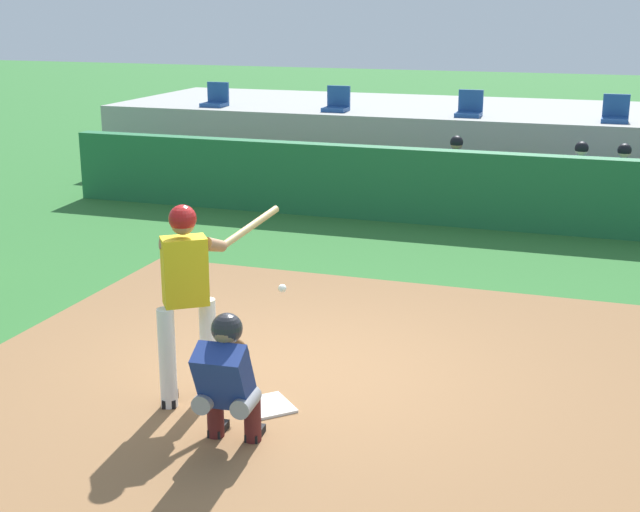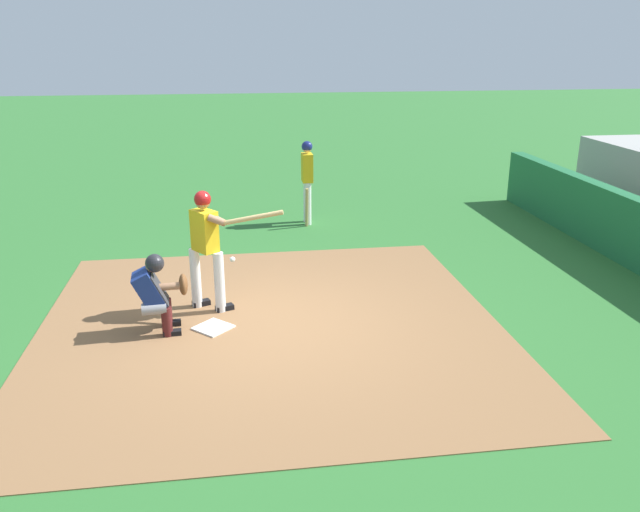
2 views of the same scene
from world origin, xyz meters
TOP-DOWN VIEW (x-y plane):
  - ground_plane at (0.00, 0.00)m, footprint 80.00×80.00m
  - dirt_infield at (0.00, 0.00)m, footprint 6.40×6.40m
  - home_plate at (0.00, -0.80)m, footprint 0.62×0.62m
  - batter_at_plate at (-0.69, -0.84)m, footprint 0.69×1.37m
  - catcher_crouched at (-0.02, -1.51)m, footprint 0.51×1.39m
  - on_deck_batter at (-5.13, 1.17)m, footprint 0.58×0.23m

SIDE VIEW (x-z plane):
  - ground_plane at x=0.00m, z-range 0.00..0.00m
  - dirt_infield at x=0.00m, z-range 0.00..0.01m
  - home_plate at x=0.00m, z-range 0.01..0.04m
  - catcher_crouched at x=-0.02m, z-range 0.05..1.17m
  - on_deck_batter at x=-5.13m, z-range 0.13..1.91m
  - batter_at_plate at x=-0.69m, z-range 0.13..1.94m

